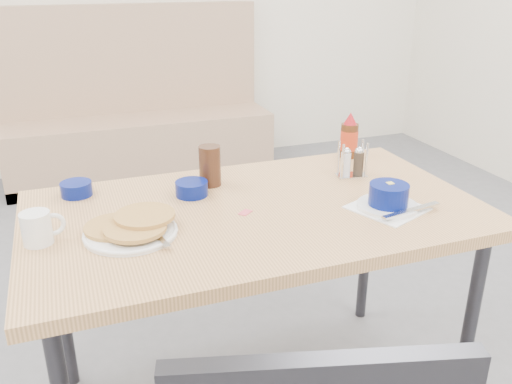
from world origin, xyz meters
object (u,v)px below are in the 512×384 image
object	(u,v)px
booth_bench	(139,128)
grits_setting	(389,198)
dining_table	(256,226)
creamer_bowl	(76,189)
condiment_caddy	(352,164)
butter_bowl	(192,189)
coffee_mug	(38,228)
syrup_bottle	(349,138)
amber_tumbler	(210,166)
pancake_plate	(131,228)

from	to	relation	value
booth_bench	grits_setting	xyz separation A→B (m)	(0.38, -2.68, 0.45)
dining_table	grits_setting	bearing A→B (deg)	-21.18
creamer_bowl	condiment_caddy	distance (m)	0.95
butter_bowl	dining_table	bearing A→B (deg)	-45.94
coffee_mug	condiment_caddy	xyz separation A→B (m)	(1.05, 0.16, -0.00)
butter_bowl	syrup_bottle	xyz separation A→B (m)	(0.68, 0.17, 0.05)
condiment_caddy	butter_bowl	bearing A→B (deg)	-173.29
booth_bench	dining_table	bearing A→B (deg)	-90.00
amber_tumbler	condiment_caddy	world-z (taller)	amber_tumbler
booth_bench	butter_bowl	xyz separation A→B (m)	(-0.16, -2.37, 0.43)
booth_bench	pancake_plate	size ratio (longest dim) A/B	7.09
grits_setting	butter_bowl	xyz separation A→B (m)	(-0.54, 0.32, -0.01)
pancake_plate	coffee_mug	world-z (taller)	coffee_mug
dining_table	creamer_bowl	bearing A→B (deg)	150.10
syrup_bottle	booth_bench	bearing A→B (deg)	103.15
grits_setting	booth_bench	bearing A→B (deg)	98.08
booth_bench	butter_bowl	size ratio (longest dim) A/B	17.90
booth_bench	syrup_bottle	world-z (taller)	booth_bench
creamer_bowl	butter_bowl	bearing A→B (deg)	-20.04
amber_tumbler	coffee_mug	bearing A→B (deg)	-155.23
pancake_plate	creamer_bowl	distance (m)	0.37
butter_bowl	condiment_caddy	xyz separation A→B (m)	(0.58, -0.02, 0.02)
butter_bowl	amber_tumbler	bearing A→B (deg)	39.78
grits_setting	syrup_bottle	bearing A→B (deg)	74.87
dining_table	coffee_mug	size ratio (longest dim) A/B	11.99
booth_bench	coffee_mug	world-z (taller)	booth_bench
butter_bowl	condiment_caddy	distance (m)	0.58
dining_table	syrup_bottle	size ratio (longest dim) A/B	7.81
butter_bowl	pancake_plate	bearing A→B (deg)	-136.27
amber_tumbler	syrup_bottle	size ratio (longest dim) A/B	0.78
pancake_plate	amber_tumbler	xyz separation A→B (m)	(0.31, 0.29, 0.05)
condiment_caddy	creamer_bowl	bearing A→B (deg)	179.66
syrup_bottle	dining_table	bearing A→B (deg)	-146.45
dining_table	syrup_bottle	bearing A→B (deg)	33.55
booth_bench	condiment_caddy	xyz separation A→B (m)	(0.42, -2.39, 0.45)
dining_table	amber_tumbler	world-z (taller)	amber_tumbler
amber_tumbler	condiment_caddy	bearing A→B (deg)	-10.23
pancake_plate	creamer_bowl	xyz separation A→B (m)	(-0.13, 0.35, 0.00)
butter_bowl	syrup_bottle	bearing A→B (deg)	14.27
dining_table	condiment_caddy	distance (m)	0.46
dining_table	coffee_mug	world-z (taller)	coffee_mug
coffee_mug	creamer_bowl	bearing A→B (deg)	70.31
pancake_plate	butter_bowl	distance (m)	0.31
booth_bench	syrup_bottle	xyz separation A→B (m)	(0.51, -2.19, 0.49)
amber_tumbler	condiment_caddy	xyz separation A→B (m)	(0.50, -0.09, -0.03)
amber_tumbler	butter_bowl	bearing A→B (deg)	-140.22
creamer_bowl	coffee_mug	bearing A→B (deg)	-109.69
amber_tumbler	condiment_caddy	size ratio (longest dim) A/B	1.10
pancake_plate	condiment_caddy	size ratio (longest dim) A/B	2.12
pancake_plate	butter_bowl	xyz separation A→B (m)	(0.23, 0.22, 0.00)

